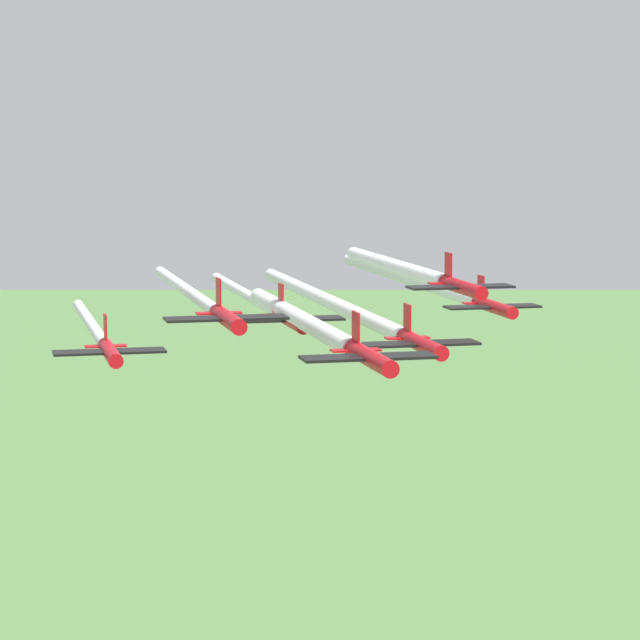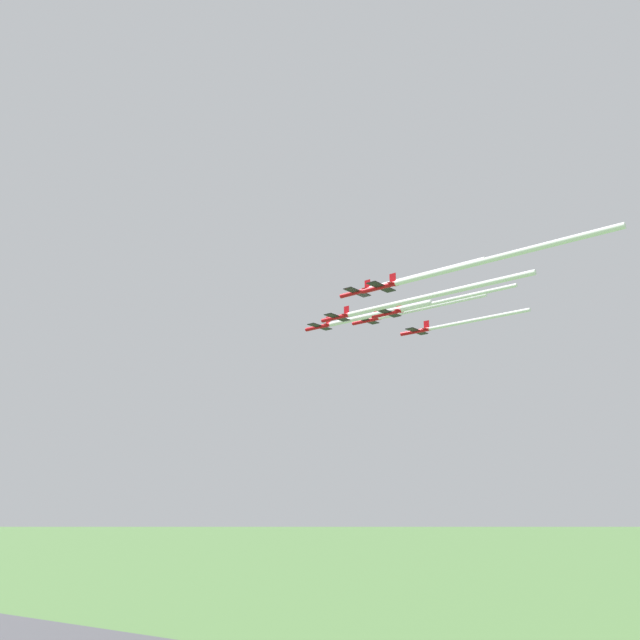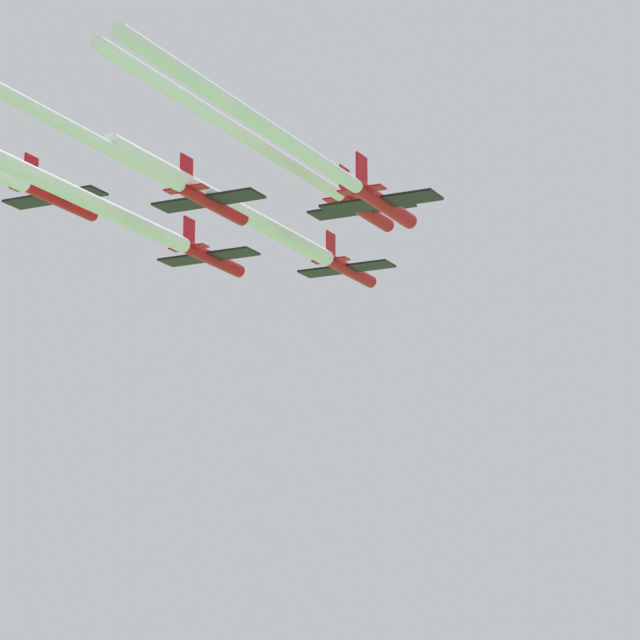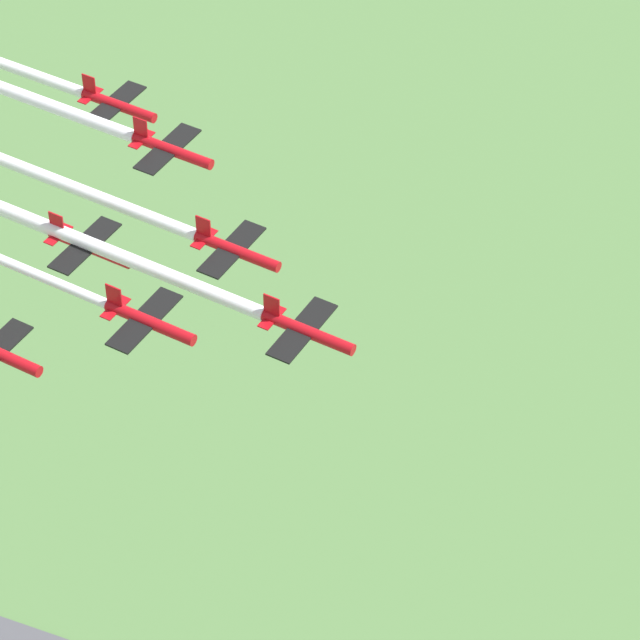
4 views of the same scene
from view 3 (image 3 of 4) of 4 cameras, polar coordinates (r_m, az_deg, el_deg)
name	(u,v)px [view 3 (image 3 of 4)]	position (r m, az deg, el deg)	size (l,w,h in m)	color
jet_0	(348,269)	(130.77, 1.05, 1.93)	(8.68, 8.94, 3.01)	#B20C14
jet_1	(210,257)	(123.68, -4.16, 2.38)	(8.68, 8.94, 3.01)	#B20C14
jet_2	(363,209)	(118.13, 1.62, 4.19)	(8.68, 8.94, 3.01)	#B20C14
jet_3	(57,198)	(118.79, -9.89, 4.55)	(8.68, 8.94, 3.01)	#B20C14
jet_4	(210,201)	(110.83, -4.17, 4.49)	(8.68, 8.94, 3.01)	#B20C14
jet_5	(382,203)	(104.16, 2.35, 4.44)	(8.68, 8.94, 3.01)	#B20C14
smoke_trail_0	(232,207)	(113.58, -3.34, 4.26)	(10.84, 31.02, 1.31)	white
smoke_trail_2	(235,130)	(101.22, -3.21, 7.17)	(10.41, 30.70, 0.92)	white
smoke_trail_4	(49,116)	(95.54, -10.16, 7.55)	(10.02, 29.55, 0.90)	white
smoke_trail_5	(254,119)	(88.78, -2.49, 7.55)	(9.28, 27.07, 0.93)	white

